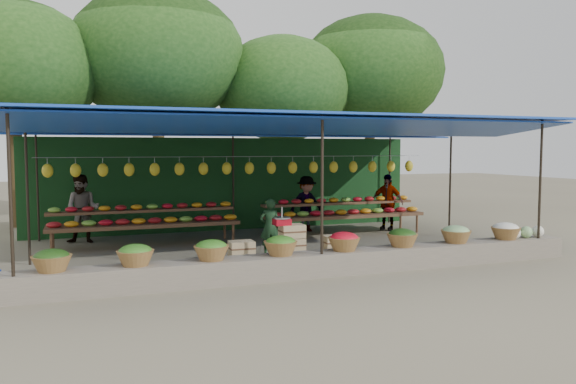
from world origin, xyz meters
name	(u,v)px	position (x,y,z in m)	size (l,w,h in m)	color
ground	(268,249)	(0.00, 0.00, 0.00)	(60.00, 60.00, 0.00)	#6A624E
stone_curb	(318,264)	(0.00, -2.75, 0.20)	(10.60, 0.55, 0.40)	#676053
stall_canopy	(267,127)	(0.00, 0.06, 2.68)	(10.80, 6.60, 2.82)	black
produce_baskets	(313,244)	(-0.10, -2.75, 0.56)	(8.98, 0.58, 0.34)	brown
netting_backdrop	(231,184)	(0.00, 3.15, 1.25)	(10.60, 0.06, 2.50)	#1B4B1E
tree_row	(222,70)	(0.50, 6.09, 4.70)	(16.51, 5.50, 7.12)	#3C2B15
fruit_table_left	(145,219)	(-2.49, 1.35, 0.61)	(4.21, 0.95, 0.93)	#4C321E
fruit_table_right	(343,211)	(2.51, 1.35, 0.61)	(4.21, 0.95, 0.93)	#4C321E
crate_counter	(291,248)	(-0.13, -1.74, 0.31)	(2.36, 0.35, 0.77)	tan
weighing_scale	(282,221)	(-0.31, -1.74, 0.85)	(0.33, 0.33, 0.35)	#B80E1E
vendor_seated	(270,227)	(-0.20, -0.72, 0.59)	(0.43, 0.28, 1.18)	#18351C
customer_left	(83,209)	(-3.81, 2.26, 0.80)	(0.78, 0.61, 1.61)	slate
customer_mid	(307,204)	(1.80, 2.13, 0.74)	(0.96, 0.55, 1.48)	slate
customer_right	(387,202)	(3.95, 1.60, 0.76)	(0.89, 0.37, 1.52)	slate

